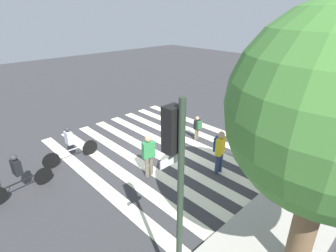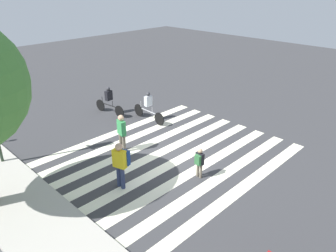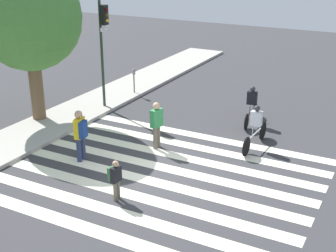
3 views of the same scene
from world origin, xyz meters
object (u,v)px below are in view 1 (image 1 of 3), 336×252
(car_parked_dark_suv, at_px, (311,113))
(street_tree, at_px, (336,113))
(pedestrian_adult_blue_shirt, at_px, (219,149))
(cyclist_far_lane, at_px, (70,143))
(cyclist_mid_street, at_px, (18,174))
(pedestrian_child_with_backpack, at_px, (149,154))
(pedestrian_adult_tall_backpack, at_px, (197,126))
(traffic_light, at_px, (176,173))

(car_parked_dark_suv, bearing_deg, street_tree, 18.51)
(pedestrian_adult_blue_shirt, xyz_separation_m, car_parked_dark_suv, (-7.93, 0.70, -0.41))
(pedestrian_adult_blue_shirt, xyz_separation_m, cyclist_far_lane, (3.96, -4.97, -0.22))
(street_tree, relative_size, pedestrian_adult_blue_shirt, 3.49)
(cyclist_mid_street, bearing_deg, pedestrian_adult_blue_shirt, 141.47)
(pedestrian_child_with_backpack, distance_m, pedestrian_adult_blue_shirt, 2.82)
(pedestrian_child_with_backpack, height_order, cyclist_far_lane, pedestrian_child_with_backpack)
(pedestrian_child_with_backpack, height_order, pedestrian_adult_tall_backpack, pedestrian_child_with_backpack)
(cyclist_mid_street, bearing_deg, cyclist_far_lane, -163.87)
(cyclist_mid_street, bearing_deg, pedestrian_adult_tall_backpack, 163.47)
(pedestrian_adult_blue_shirt, xyz_separation_m, cyclist_mid_street, (6.28, -4.04, -0.22))
(cyclist_far_lane, xyz_separation_m, car_parked_dark_suv, (-11.89, 5.67, -0.20))
(pedestrian_adult_tall_backpack, bearing_deg, street_tree, -113.96)
(pedestrian_adult_blue_shirt, bearing_deg, cyclist_far_lane, -66.88)
(traffic_light, distance_m, pedestrian_adult_blue_shirt, 5.99)
(pedestrian_adult_tall_backpack, xyz_separation_m, pedestrian_adult_blue_shirt, (1.66, 2.53, 0.34))
(cyclist_mid_street, distance_m, cyclist_far_lane, 2.50)
(street_tree, distance_m, pedestrian_child_with_backpack, 6.71)
(traffic_light, relative_size, car_parked_dark_suv, 1.21)
(pedestrian_adult_blue_shirt, bearing_deg, cyclist_mid_street, -48.14)
(pedestrian_adult_tall_backpack, bearing_deg, traffic_light, -136.13)
(cyclist_far_lane, bearing_deg, car_parked_dark_suv, 156.50)
(pedestrian_adult_tall_backpack, height_order, cyclist_mid_street, cyclist_mid_street)
(street_tree, bearing_deg, car_parked_dark_suv, -161.83)
(pedestrian_child_with_backpack, bearing_deg, street_tree, -77.68)
(pedestrian_adult_blue_shirt, distance_m, cyclist_mid_street, 7.47)
(traffic_light, xyz_separation_m, cyclist_far_lane, (-1.00, -7.39, -2.55))
(street_tree, xyz_separation_m, cyclist_far_lane, (1.65, -9.03, -3.47))
(cyclist_mid_street, height_order, cyclist_far_lane, cyclist_far_lane)
(street_tree, distance_m, cyclist_mid_street, 9.67)
(cyclist_mid_street, height_order, car_parked_dark_suv, cyclist_mid_street)
(street_tree, relative_size, cyclist_mid_street, 2.82)
(cyclist_mid_street, bearing_deg, car_parked_dark_suv, 155.77)
(street_tree, xyz_separation_m, car_parked_dark_suv, (-10.24, -3.36, -3.66))
(pedestrian_adult_tall_backpack, height_order, car_parked_dark_suv, car_parked_dark_suv)
(pedestrian_child_with_backpack, xyz_separation_m, cyclist_far_lane, (1.76, -3.21, -0.14))
(pedestrian_child_with_backpack, bearing_deg, cyclist_far_lane, 132.03)
(cyclist_far_lane, relative_size, car_parked_dark_suv, 0.61)
(car_parked_dark_suv, bearing_deg, cyclist_mid_street, -18.11)
(traffic_light, relative_size, pedestrian_adult_tall_backpack, 3.85)
(street_tree, height_order, pedestrian_adult_tall_backpack, street_tree)
(street_tree, relative_size, car_parked_dark_suv, 1.61)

